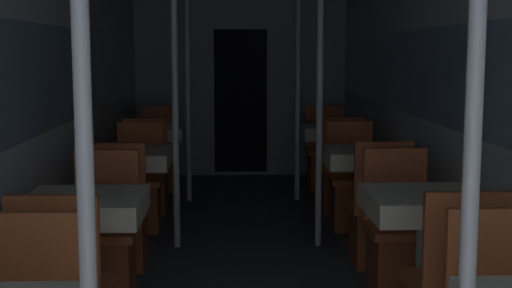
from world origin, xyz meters
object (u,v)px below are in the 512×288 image
(support_pole_left_0, at_px, (86,208))
(chair_right_far_1, at_px, (399,251))
(chair_right_far_2, at_px, (351,195))
(chair_left_far_1, at_px, (105,254))
(chair_right_far_3, at_px, (325,163))
(support_pole_right_0, at_px, (470,205))
(dining_table_right_3, at_px, (332,136))
(dining_table_left_2, at_px, (130,164))
(support_pole_right_2, at_px, (319,108))
(support_pole_right_3, at_px, (298,95))
(dining_table_right_1, at_px, (425,212))
(support_pole_left_2, at_px, (175,109))
(chair_left_near_2, at_px, (120,228))
(dining_table_left_1, at_px, (85,215))
(chair_left_far_3, at_px, (159,164))
(chair_left_near_3, at_px, (148,183))
(chair_right_near_3, at_px, (340,181))
(dining_table_left_3, at_px, (153,137))
(support_pole_left_3, at_px, (188,95))
(dining_table_right_2, at_px, (364,162))
(chair_right_near_2, at_px, (378,226))

(support_pole_left_0, height_order, chair_right_far_1, support_pole_left_0)
(support_pole_left_0, xyz_separation_m, chair_right_far_2, (1.46, 3.98, -0.79))
(chair_left_far_1, height_order, chair_right_far_3, same)
(support_pole_right_0, distance_m, dining_table_right_3, 5.19)
(dining_table_left_2, bearing_deg, chair_right_far_1, -33.04)
(support_pole_right_2, xyz_separation_m, support_pole_right_3, (0.00, 1.72, 0.00))
(dining_table_right_1, bearing_deg, support_pole_left_2, 130.33)
(chair_left_near_2, bearing_deg, support_pole_right_3, 57.13)
(dining_table_left_1, bearing_deg, chair_left_far_3, 90.00)
(dining_table_left_1, relative_size, chair_left_far_1, 0.84)
(support_pole_right_2, height_order, dining_table_right_3, support_pole_right_2)
(dining_table_right_1, relative_size, support_pole_right_2, 0.35)
(support_pole_left_0, distance_m, support_pole_right_3, 5.27)
(chair_right_far_1, bearing_deg, support_pole_left_0, 57.13)
(chair_left_far_1, bearing_deg, chair_left_near_3, -90.00)
(dining_table_left_1, height_order, support_pole_right_3, support_pole_right_3)
(dining_table_right_1, bearing_deg, support_pole_right_0, -101.67)
(support_pole_left_0, distance_m, chair_right_near_3, 4.91)
(dining_table_right_3, bearing_deg, dining_table_right_1, -90.00)
(chair_left_far_3, height_order, support_pole_right_0, support_pole_right_0)
(chair_left_near_3, height_order, support_pole_right_2, support_pole_right_2)
(dining_table_left_3, bearing_deg, support_pole_right_3, -0.00)
(chair_left_far_3, height_order, dining_table_right_3, chair_left_far_3)
(support_pole_left_3, distance_m, dining_table_right_3, 1.52)
(dining_table_left_1, relative_size, dining_table_right_1, 1.00)
(dining_table_left_3, xyz_separation_m, support_pole_right_3, (1.46, -0.00, 0.42))
(chair_left_near_2, bearing_deg, support_pole_left_3, 81.07)
(support_pole_left_0, relative_size, dining_table_right_3, 2.83)
(dining_table_left_2, bearing_deg, support_pole_right_0, -67.00)
(support_pole_left_0, bearing_deg, chair_left_far_3, 93.57)
(dining_table_right_2, height_order, chair_right_far_2, chair_right_far_2)
(support_pole_left_2, distance_m, dining_table_right_2, 1.52)
(support_pole_right_0, xyz_separation_m, chair_right_far_2, (0.36, 3.98, -0.79))
(chair_left_near_3, bearing_deg, dining_table_left_3, 90.00)
(support_pole_right_0, bearing_deg, chair_right_near_2, 83.02)
(dining_table_left_3, relative_size, dining_table_right_2, 1.00)
(chair_left_near_3, xyz_separation_m, dining_table_right_3, (1.81, 0.54, 0.37))
(chair_left_near_2, relative_size, chair_right_far_2, 1.00)
(chair_left_near_3, height_order, support_pole_right_3, support_pole_right_3)
(chair_right_near_3, bearing_deg, dining_table_right_2, -90.00)
(dining_table_left_3, xyz_separation_m, chair_right_near_3, (1.81, -0.54, -0.37))
(chair_right_near_2, xyz_separation_m, chair_right_far_3, (0.00, 2.80, 0.00))
(dining_table_left_3, height_order, chair_right_far_3, chair_right_far_3)
(dining_table_right_1, relative_size, chair_right_far_3, 0.84)
(support_pole_left_3, bearing_deg, support_pole_left_0, -90.00)
(chair_right_near_3, xyz_separation_m, support_pole_right_3, (-0.36, 0.54, 0.79))
(support_pole_left_2, distance_m, chair_left_near_3, 1.46)
(chair_right_near_2, distance_m, chair_right_near_3, 1.72)
(chair_left_near_3, relative_size, support_pole_right_3, 0.42)
(chair_left_near_2, xyz_separation_m, support_pole_right_2, (1.46, 0.54, 0.79))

